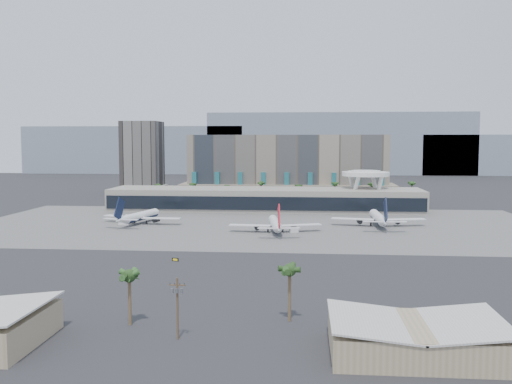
# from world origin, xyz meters

# --- Properties ---
(ground) EXTENTS (900.00, 900.00, 0.00)m
(ground) POSITION_xyz_m (0.00, 0.00, 0.00)
(ground) COLOR #232326
(ground) RESTS_ON ground
(apron_pad) EXTENTS (260.00, 130.00, 0.06)m
(apron_pad) POSITION_xyz_m (0.00, 55.00, 0.03)
(apron_pad) COLOR #5B5B59
(apron_pad) RESTS_ON ground
(mountain_ridge) EXTENTS (680.00, 60.00, 70.00)m
(mountain_ridge) POSITION_xyz_m (27.88, 470.00, 29.89)
(mountain_ridge) COLOR gray
(mountain_ridge) RESTS_ON ground
(hotel) EXTENTS (140.00, 30.00, 42.00)m
(hotel) POSITION_xyz_m (10.00, 174.41, 16.81)
(hotel) COLOR gray
(hotel) RESTS_ON ground
(office_tower) EXTENTS (30.00, 30.00, 52.00)m
(office_tower) POSITION_xyz_m (-95.00, 200.00, 22.94)
(office_tower) COLOR black
(office_tower) RESTS_ON ground
(terminal) EXTENTS (170.00, 32.50, 14.50)m
(terminal) POSITION_xyz_m (0.00, 109.84, 6.52)
(terminal) COLOR #AAA295
(terminal) RESTS_ON ground
(saucer_structure) EXTENTS (26.00, 26.00, 21.89)m
(saucer_structure) POSITION_xyz_m (55.00, 116.00, 18.45)
(saucer_structure) COLOR white
(saucer_structure) RESTS_ON ground
(palm_row) EXTENTS (157.80, 2.80, 13.10)m
(palm_row) POSITION_xyz_m (7.00, 145.00, 10.50)
(palm_row) COLOR brown
(palm_row) RESTS_ON ground
(hangar_right) EXTENTS (30.55, 20.60, 6.89)m
(hangar_right) POSITION_xyz_m (42.00, -100.00, 2.95)
(hangar_right) COLOR tan
(hangar_right) RESTS_ON ground
(utility_pole) EXTENTS (3.20, 0.85, 12.00)m
(utility_pole) POSITION_xyz_m (-2.00, -96.09, 7.14)
(utility_pole) COLOR #4C3826
(utility_pole) RESTS_ON ground
(airliner_left) EXTENTS (38.50, 40.00, 14.02)m
(airliner_left) POSITION_xyz_m (-53.83, 53.19, 3.54)
(airliner_left) COLOR white
(airliner_left) RESTS_ON ground
(airliner_centre) EXTENTS (38.81, 40.18, 13.91)m
(airliner_centre) POSITION_xyz_m (9.79, 34.39, 3.51)
(airliner_centre) COLOR white
(airliner_centre) RESTS_ON ground
(airliner_right) EXTENTS (42.27, 43.50, 15.02)m
(airliner_right) POSITION_xyz_m (54.85, 55.01, 3.79)
(airliner_right) COLOR white
(airliner_right) RESTS_ON ground
(service_vehicle_a) EXTENTS (4.93, 2.59, 2.36)m
(service_vehicle_a) POSITION_xyz_m (-60.10, 49.96, 1.18)
(service_vehicle_a) COLOR silver
(service_vehicle_a) RESTS_ON ground
(service_vehicle_b) EXTENTS (3.94, 2.99, 1.79)m
(service_vehicle_b) POSITION_xyz_m (17.47, 34.32, 0.90)
(service_vehicle_b) COLOR silver
(service_vehicle_b) RESTS_ON ground
(taxiway_sign) EXTENTS (2.24, 1.06, 1.03)m
(taxiway_sign) POSITION_xyz_m (-18.82, -25.80, 0.51)
(taxiway_sign) COLOR black
(taxiway_sign) RESTS_ON ground
(near_palm_a) EXTENTS (6.00, 6.00, 11.75)m
(near_palm_a) POSITION_xyz_m (-13.77, -88.49, 8.92)
(near_palm_a) COLOR brown
(near_palm_a) RESTS_ON ground
(near_palm_b) EXTENTS (6.00, 6.00, 12.42)m
(near_palm_b) POSITION_xyz_m (19.10, -83.03, 9.57)
(near_palm_b) COLOR brown
(near_palm_b) RESTS_ON ground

